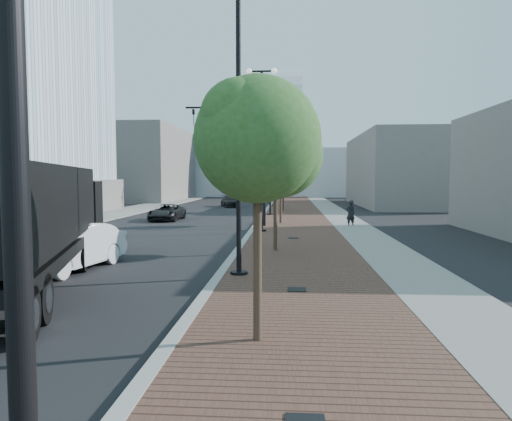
# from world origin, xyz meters

# --- Properties ---
(sidewalk) EXTENTS (7.00, 140.00, 0.12)m
(sidewalk) POSITION_xyz_m (3.50, 40.00, 0.06)
(sidewalk) COLOR #4C2D23
(sidewalk) RESTS_ON ground
(concrete_strip) EXTENTS (2.40, 140.00, 0.13)m
(concrete_strip) POSITION_xyz_m (6.20, 40.00, 0.07)
(concrete_strip) COLOR slate
(concrete_strip) RESTS_ON ground
(curb) EXTENTS (0.30, 140.00, 0.14)m
(curb) POSITION_xyz_m (0.00, 40.00, 0.07)
(curb) COLOR gray
(curb) RESTS_ON ground
(west_sidewalk) EXTENTS (4.00, 140.00, 0.12)m
(west_sidewalk) POSITION_xyz_m (-13.00, 40.00, 0.06)
(west_sidewalk) COLOR slate
(west_sidewalk) RESTS_ON ground
(dump_truck) EXTENTS (6.21, 13.56, 3.48)m
(dump_truck) POSITION_xyz_m (-5.94, 10.68, 1.47)
(dump_truck) COLOR black
(dump_truck) RESTS_ON ground
(white_sedan) EXTENTS (2.51, 5.02, 1.58)m
(white_sedan) POSITION_xyz_m (-5.29, 10.70, 0.79)
(white_sedan) COLOR silver
(white_sedan) RESTS_ON ground
(dark_car_mid) EXTENTS (2.11, 4.38, 1.20)m
(dark_car_mid) POSITION_xyz_m (-6.94, 29.61, 0.60)
(dark_car_mid) COLOR black
(dark_car_mid) RESTS_ON ground
(dark_car_far) EXTENTS (2.82, 4.53, 1.23)m
(dark_car_far) POSITION_xyz_m (-4.26, 46.14, 0.61)
(dark_car_far) COLOR black
(dark_car_far) RESTS_ON ground
(pedestrian) EXTENTS (0.75, 0.64, 1.73)m
(pedestrian) POSITION_xyz_m (6.09, 25.62, 0.86)
(pedestrian) COLOR black
(pedestrian) RESTS_ON ground
(streetlight_1) EXTENTS (1.44, 0.56, 9.21)m
(streetlight_1) POSITION_xyz_m (0.49, 10.00, 4.34)
(streetlight_1) COLOR black
(streetlight_1) RESTS_ON ground
(streetlight_2) EXTENTS (1.72, 0.56, 9.28)m
(streetlight_2) POSITION_xyz_m (0.60, 22.00, 4.82)
(streetlight_2) COLOR black
(streetlight_2) RESTS_ON ground
(streetlight_3) EXTENTS (1.44, 0.56, 9.21)m
(streetlight_3) POSITION_xyz_m (0.49, 34.00, 4.34)
(streetlight_3) COLOR black
(streetlight_3) RESTS_ON ground
(streetlight_4) EXTENTS (1.72, 0.56, 9.28)m
(streetlight_4) POSITION_xyz_m (0.60, 46.00, 4.82)
(streetlight_4) COLOR black
(streetlight_4) RESTS_ON ground
(traffic_mast) EXTENTS (5.09, 0.20, 8.00)m
(traffic_mast) POSITION_xyz_m (-0.30, 25.00, 4.98)
(traffic_mast) COLOR black
(traffic_mast) RESTS_ON ground
(tree_0) EXTENTS (2.39, 2.34, 5.03)m
(tree_0) POSITION_xyz_m (1.65, 4.02, 3.85)
(tree_0) COLOR #382619
(tree_0) RESTS_ON ground
(tree_1) EXTENTS (2.21, 2.13, 4.51)m
(tree_1) POSITION_xyz_m (1.65, 15.02, 3.43)
(tree_1) COLOR #382619
(tree_1) RESTS_ON ground
(tree_2) EXTENTS (2.22, 2.15, 5.09)m
(tree_2) POSITION_xyz_m (1.65, 27.02, 4.00)
(tree_2) COLOR #382619
(tree_2) RESTS_ON ground
(tree_3) EXTENTS (2.78, 2.78, 4.76)m
(tree_3) POSITION_xyz_m (1.65, 39.02, 3.36)
(tree_3) COLOR #382619
(tree_3) RESTS_ON ground
(convention_center) EXTENTS (50.00, 30.00, 50.00)m
(convention_center) POSITION_xyz_m (-2.00, 85.00, 6.00)
(convention_center) COLOR #B3BABE
(convention_center) RESTS_ON ground
(commercial_block_nw) EXTENTS (14.00, 20.00, 10.00)m
(commercial_block_nw) POSITION_xyz_m (-20.00, 60.00, 5.00)
(commercial_block_nw) COLOR slate
(commercial_block_nw) RESTS_ON ground
(commercial_block_ne) EXTENTS (12.00, 22.00, 8.00)m
(commercial_block_ne) POSITION_xyz_m (16.00, 50.00, 4.00)
(commercial_block_ne) COLOR slate
(commercial_block_ne) RESTS_ON ground
(utility_cover_1) EXTENTS (0.50, 0.50, 0.02)m
(utility_cover_1) POSITION_xyz_m (2.40, 8.00, 0.13)
(utility_cover_1) COLOR black
(utility_cover_1) RESTS_ON sidewalk
(utility_cover_2) EXTENTS (0.50, 0.50, 0.02)m
(utility_cover_2) POSITION_xyz_m (2.40, 19.00, 0.13)
(utility_cover_2) COLOR black
(utility_cover_2) RESTS_ON sidewalk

